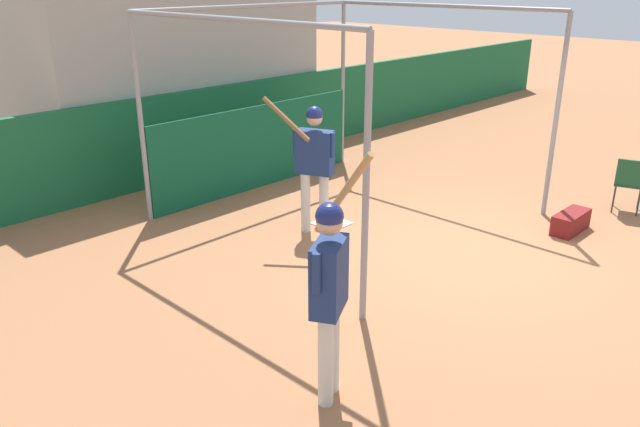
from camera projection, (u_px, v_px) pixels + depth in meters
ground_plane at (464, 251)px, 8.07m from camera, size 60.00×60.00×0.00m
outfield_wall at (214, 129)px, 11.18m from camera, size 24.00×0.12×1.51m
bleacher_section at (159, 73)px, 11.96m from camera, size 5.40×3.20×3.19m
batting_cage at (285, 120)px, 9.67m from camera, size 4.26×4.13×2.93m
home_plate at (332, 223)px, 8.96m from camera, size 0.44×0.44×0.02m
player_batter at (314, 157)px, 8.35m from camera, size 0.68×0.81×1.88m
player_waiting at (329, 284)px, 4.94m from camera, size 0.65×0.66×2.10m
folding_chair at (630, 180)px, 9.21m from camera, size 0.50×0.50×0.84m
equipment_bag at (571, 222)px, 8.66m from camera, size 0.70×0.28×0.28m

